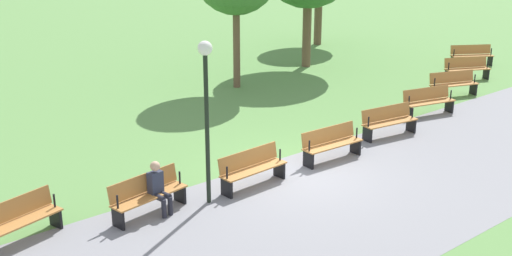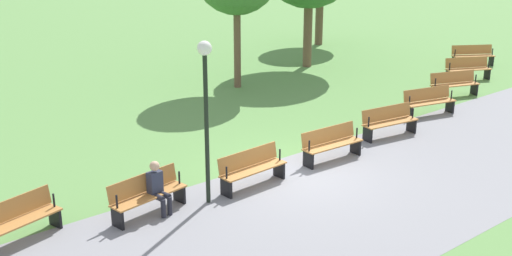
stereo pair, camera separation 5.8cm
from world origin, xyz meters
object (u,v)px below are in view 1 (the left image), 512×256
at_px(bench_8, 16,221).
at_px(person_seated, 158,186).
at_px(bench_5, 331,143).
at_px(bench_6, 252,168).
at_px(bench_2, 453,83).
at_px(bench_4, 389,121).
at_px(bench_7, 148,194).
at_px(bench_3, 428,101).
at_px(lamp_post, 206,92).
at_px(bench_1, 467,68).
at_px(bench_0, 471,55).

relative_size(bench_8, person_seated, 1.58).
bearing_deg(bench_5, bench_6, 2.90).
xyz_separation_m(bench_2, bench_5, (8.00, 1.63, 0.00)).
xyz_separation_m(bench_4, bench_7, (8.16, 0.00, 0.00)).
bearing_deg(person_seated, bench_2, 177.65).
height_order(bench_3, lamp_post, lamp_post).
bearing_deg(person_seated, bench_1, -179.53).
relative_size(bench_1, bench_6, 1.00).
height_order(bench_4, bench_7, same).
bearing_deg(lamp_post, bench_1, -169.16).
height_order(bench_3, bench_4, same).
xyz_separation_m(bench_5, bench_8, (8.12, -0.82, 0.00)).
distance_m(bench_5, person_seated, 5.24).
xyz_separation_m(bench_1, lamp_post, (14.59, 2.79, 2.15)).
xyz_separation_m(bench_1, person_seated, (15.75, 2.54, 0.16)).
distance_m(bench_5, lamp_post, 4.62).
height_order(bench_4, bench_8, same).
relative_size(bench_3, lamp_post, 0.51).
distance_m(bench_6, bench_8, 5.45).
height_order(bench_5, lamp_post, lamp_post).
xyz_separation_m(bench_0, bench_2, (4.90, 2.39, 0.00)).
xyz_separation_m(bench_2, bench_7, (13.44, 1.36, 0.00)).
distance_m(bench_1, bench_6, 13.51).
bearing_deg(bench_3, lamp_post, 19.99).
bearing_deg(person_seated, lamp_post, 158.90).
bearing_deg(bench_5, bench_8, -2.87).
bearing_deg(bench_6, bench_2, -174.25).
height_order(bench_4, person_seated, person_seated).
xyz_separation_m(bench_3, bench_6, (8.12, 0.82, 0.00)).
distance_m(bench_0, bench_1, 2.73).
bearing_deg(bench_5, bench_2, -165.57).
height_order(bench_0, bench_4, same).
height_order(bench_1, bench_3, same).
relative_size(bench_8, lamp_post, 0.51).
distance_m(bench_5, bench_6, 2.73).
bearing_deg(bench_6, bench_4, 179.99).
bearing_deg(bench_0, bench_4, 52.05).
bearing_deg(bench_8, bench_5, 159.75).
distance_m(bench_0, lamp_post, 17.60).
bearing_deg(bench_0, bench_7, 43.40).
distance_m(bench_1, bench_4, 8.16).
bearing_deg(bench_1, bench_5, 40.49).
height_order(bench_1, person_seated, person_seated).
xyz_separation_m(bench_5, bench_7, (5.45, -0.27, 0.00)).
bearing_deg(bench_2, bench_5, 31.81).
xyz_separation_m(bench_2, bench_3, (2.61, 0.81, 0.00)).
bearing_deg(bench_0, bench_6, 46.28).
bearing_deg(person_seated, bench_4, 172.12).
bearing_deg(bench_4, bench_1, -154.01).
height_order(bench_0, bench_1, same).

